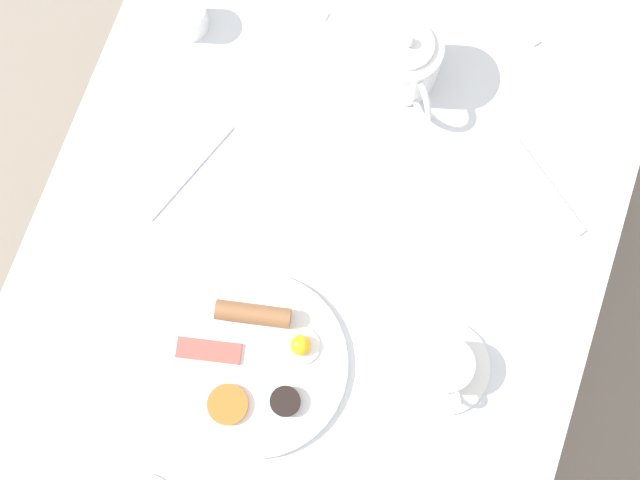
# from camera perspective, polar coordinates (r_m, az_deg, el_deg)

# --- Properties ---
(ground_plane) EXTENTS (8.00, 8.00, 0.00)m
(ground_plane) POSITION_cam_1_polar(r_m,az_deg,el_deg) (2.09, -0.00, -4.43)
(ground_plane) COLOR gray
(table) EXTENTS (0.88, 1.22, 0.72)m
(table) POSITION_cam_1_polar(r_m,az_deg,el_deg) (1.45, -0.00, -0.75)
(table) COLOR silver
(table) RESTS_ON ground_plane
(breakfast_plate) EXTENTS (0.28, 0.28, 0.04)m
(breakfast_plate) POSITION_cam_1_polar(r_m,az_deg,el_deg) (1.35, -4.09, -7.70)
(breakfast_plate) COLOR white
(breakfast_plate) RESTS_ON table
(teapot_far) EXTENTS (0.14, 0.17, 0.13)m
(teapot_far) POSITION_cam_1_polar(r_m,az_deg,el_deg) (1.42, 5.44, 11.33)
(teapot_far) COLOR white
(teapot_far) RESTS_ON table
(teacup_with_saucer_left) EXTENTS (0.14, 0.14, 0.06)m
(teacup_with_saucer_left) POSITION_cam_1_polar(r_m,az_deg,el_deg) (1.34, 7.97, -8.00)
(teacup_with_saucer_left) COLOR white
(teacup_with_saucer_left) RESTS_ON table
(creamer_jug) EXTENTS (0.09, 0.06, 0.06)m
(creamer_jug) POSITION_cam_1_polar(r_m,az_deg,el_deg) (1.49, -8.51, 13.93)
(creamer_jug) COLOR white
(creamer_jug) RESTS_ON table
(fork_by_plate) EXTENTS (0.15, 0.12, 0.00)m
(fork_by_plate) POSITION_cam_1_polar(r_m,az_deg,el_deg) (1.45, 14.34, 3.39)
(fork_by_plate) COLOR silver
(fork_by_plate) RESTS_ON table
(knife_by_plate) EXTENTS (0.08, 0.19, 0.00)m
(knife_by_plate) POSITION_cam_1_polar(r_m,az_deg,el_deg) (1.42, -8.36, 4.34)
(knife_by_plate) COLOR silver
(knife_by_plate) RESTS_ON table
(fork_spare) EXTENTS (0.13, 0.11, 0.00)m
(fork_spare) POSITION_cam_1_polar(r_m,az_deg,el_deg) (1.55, 11.98, 14.44)
(fork_spare) COLOR silver
(fork_spare) RESTS_ON table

